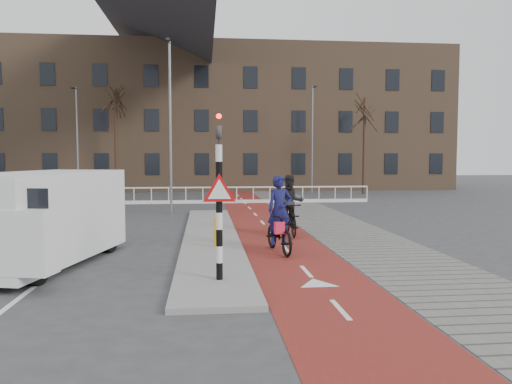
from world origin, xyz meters
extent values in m
plane|color=#38383A|center=(0.00, 0.00, 0.00)|extent=(120.00, 120.00, 0.00)
cube|color=maroon|center=(1.50, 10.00, 0.01)|extent=(2.50, 60.00, 0.01)
cube|color=slate|center=(4.30, 10.00, 0.01)|extent=(3.00, 60.00, 0.01)
cube|color=gray|center=(-0.70, 4.00, 0.06)|extent=(1.80, 16.00, 0.12)
cylinder|color=black|center=(-0.60, -2.00, 1.56)|extent=(0.14, 0.14, 2.88)
imported|color=black|center=(-0.60, -2.00, 3.40)|extent=(0.13, 0.16, 0.80)
cylinder|color=#FF0C05|center=(-0.60, -2.14, 3.58)|extent=(0.11, 0.02, 0.11)
cylinder|color=#F3A90D|center=(-0.58, 1.89, 0.56)|extent=(0.12, 0.12, 0.89)
imported|color=black|center=(1.22, 1.43, 0.57)|extent=(1.08, 2.24, 1.13)
imported|color=#151547|center=(1.22, 1.43, 1.23)|extent=(0.78, 0.58, 1.96)
cube|color=#EC2145|center=(1.13, 0.88, 0.80)|extent=(0.30, 0.21, 0.33)
imported|color=black|center=(2.07, 4.43, 0.61)|extent=(0.57, 1.98, 1.19)
imported|color=black|center=(2.07, 4.43, 1.18)|extent=(0.91, 0.71, 1.87)
cube|color=white|center=(-5.00, 0.41, 1.26)|extent=(3.37, 5.84, 2.19)
cube|color=#1E893D|center=(-3.90, 0.41, 1.16)|extent=(0.81, 3.42, 0.55)
cube|color=black|center=(-5.00, -1.98, 1.66)|extent=(1.93, 0.49, 0.90)
cylinder|color=black|center=(-4.51, -1.61, 0.38)|extent=(0.44, 0.81, 0.77)
cylinder|color=black|center=(-5.49, 2.44, 0.38)|extent=(0.44, 0.81, 0.77)
cylinder|color=black|center=(-3.67, 2.02, 0.38)|extent=(0.44, 0.81, 0.77)
cube|color=silver|center=(-5.00, 17.00, 0.95)|extent=(28.00, 0.08, 0.08)
cube|color=silver|center=(-5.00, 17.00, 0.10)|extent=(28.00, 0.10, 0.20)
cube|color=#7F6047|center=(-3.00, 32.00, 6.00)|extent=(46.00, 10.00, 12.00)
cylinder|color=#301E15|center=(-7.38, 25.37, 3.87)|extent=(0.28, 0.28, 7.73)
cylinder|color=#301E15|center=(10.84, 23.28, 3.52)|extent=(0.22, 0.22, 7.05)
cylinder|color=slate|center=(-2.50, 11.69, 4.09)|extent=(0.12, 0.12, 8.19)
cylinder|color=slate|center=(-9.38, 22.19, 3.69)|extent=(0.12, 0.12, 7.37)
cylinder|color=slate|center=(7.11, 24.08, 3.99)|extent=(0.12, 0.12, 7.97)
camera|label=1|loc=(-0.91, -12.55, 2.73)|focal=35.00mm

